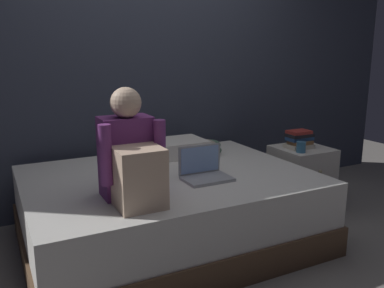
% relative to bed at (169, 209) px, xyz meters
% --- Properties ---
extents(ground_plane, '(8.00, 8.00, 0.00)m').
position_rel_bed_xyz_m(ground_plane, '(0.20, -0.30, -0.26)').
color(ground_plane, gray).
extents(wall_back, '(5.60, 0.10, 2.70)m').
position_rel_bed_xyz_m(wall_back, '(0.20, 0.90, 1.09)').
color(wall_back, '#383D4C').
rests_on(wall_back, ground_plane).
extents(bed, '(2.00, 1.50, 0.52)m').
position_rel_bed_xyz_m(bed, '(0.00, 0.00, 0.00)').
color(bed, brown).
rests_on(bed, ground_plane).
extents(nightstand, '(0.44, 0.46, 0.56)m').
position_rel_bed_xyz_m(nightstand, '(1.30, 0.06, 0.02)').
color(nightstand, beige).
rests_on(nightstand, ground_plane).
extents(person_sitting, '(0.39, 0.44, 0.66)m').
position_rel_bed_xyz_m(person_sitting, '(-0.39, -0.37, 0.52)').
color(person_sitting, '#75337A').
rests_on(person_sitting, bed).
extents(laptop, '(0.32, 0.23, 0.22)m').
position_rel_bed_xyz_m(laptop, '(0.18, -0.21, 0.32)').
color(laptop, '#9EA0A5').
rests_on(laptop, bed).
extents(pillow, '(0.56, 0.36, 0.13)m').
position_rel_bed_xyz_m(pillow, '(0.23, 0.45, 0.33)').
color(pillow, silver).
rests_on(pillow, bed).
extents(book_stack, '(0.23, 0.16, 0.15)m').
position_rel_bed_xyz_m(book_stack, '(1.27, 0.08, 0.37)').
color(book_stack, beige).
rests_on(book_stack, nightstand).
extents(mug, '(0.08, 0.08, 0.09)m').
position_rel_bed_xyz_m(mug, '(1.17, -0.06, 0.35)').
color(mug, teal).
rests_on(mug, nightstand).
extents(clothes_pile, '(0.32, 0.28, 0.13)m').
position_rel_bed_xyz_m(clothes_pile, '(0.53, 0.40, 0.32)').
color(clothes_pile, '#8E3D47').
rests_on(clothes_pile, bed).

